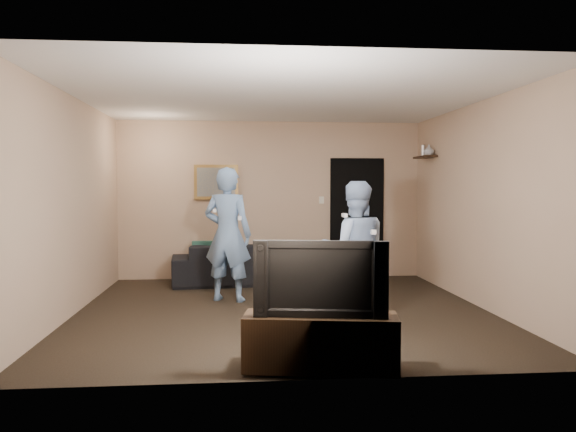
{
  "coord_description": "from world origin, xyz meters",
  "views": [
    {
      "loc": [
        -0.55,
        -6.82,
        1.52
      ],
      "look_at": [
        0.09,
        0.3,
        1.15
      ],
      "focal_mm": 35.0,
      "sensor_mm": 36.0,
      "label": 1
    }
  ],
  "objects": [
    {
      "name": "painting_canvas",
      "position": [
        -0.9,
        2.45,
        1.6
      ],
      "size": [
        0.62,
        0.01,
        0.47
      ],
      "primitive_type": "cube",
      "color": "slate",
      "rests_on": "painting_frame"
    },
    {
      "name": "sofa",
      "position": [
        -0.48,
        1.99,
        0.32
      ],
      "size": [
        2.25,
        1.04,
        0.64
      ],
      "primitive_type": "imported",
      "rotation": [
        0.0,
        0.0,
        3.23
      ],
      "color": "black",
      "rests_on": "ground"
    },
    {
      "name": "tv_console",
      "position": [
        0.12,
        -2.31,
        0.25
      ],
      "size": [
        1.31,
        0.6,
        0.45
      ],
      "primitive_type": "cube",
      "rotation": [
        0.0,
        0.0,
        -0.16
      ],
      "color": "black",
      "rests_on": "ground"
    },
    {
      "name": "ceiling",
      "position": [
        0.0,
        0.0,
        2.6
      ],
      "size": [
        5.0,
        5.0,
        0.04
      ],
      "primitive_type": "cube",
      "color": "silver",
      "rests_on": "wall_back"
    },
    {
      "name": "wall_back",
      "position": [
        0.0,
        2.5,
        1.3
      ],
      "size": [
        5.0,
        0.04,
        2.6
      ],
      "primitive_type": "cube",
      "color": "tan",
      "rests_on": "ground"
    },
    {
      "name": "television",
      "position": [
        0.12,
        -2.31,
        0.79
      ],
      "size": [
        1.09,
        0.32,
        0.62
      ],
      "primitive_type": "imported",
      "rotation": [
        0.0,
        0.0,
        -0.16
      ],
      "color": "black",
      "rests_on": "tv_console"
    },
    {
      "name": "wall_right",
      "position": [
        2.5,
        0.0,
        1.3
      ],
      "size": [
        0.04,
        5.0,
        2.6
      ],
      "primitive_type": "cube",
      "color": "tan",
      "rests_on": "ground"
    },
    {
      "name": "wii_player_right",
      "position": [
        0.77,
        -0.56,
        0.79
      ],
      "size": [
        0.82,
        0.67,
        1.59
      ],
      "color": "#91ACD3",
      "rests_on": "ground"
    },
    {
      "name": "wall_front",
      "position": [
        0.0,
        -2.5,
        1.3
      ],
      "size": [
        5.0,
        0.04,
        2.6
      ],
      "primitive_type": "cube",
      "color": "tan",
      "rests_on": "ground"
    },
    {
      "name": "shelf_figurine",
      "position": [
        2.39,
        1.9,
        2.09
      ],
      "size": [
        0.06,
        0.06,
        0.18
      ],
      "primitive_type": "cylinder",
      "color": "silver",
      "rests_on": "wall_shelf"
    },
    {
      "name": "doorway",
      "position": [
        1.45,
        2.47,
        1.0
      ],
      "size": [
        0.9,
        0.06,
        2.0
      ],
      "primitive_type": "cube",
      "color": "black",
      "rests_on": "ground"
    },
    {
      "name": "wall_left",
      "position": [
        -2.5,
        0.0,
        1.3
      ],
      "size": [
        0.04,
        5.0,
        2.6
      ],
      "primitive_type": "cube",
      "color": "tan",
      "rests_on": "ground"
    },
    {
      "name": "painting_frame",
      "position": [
        -0.9,
        2.48,
        1.6
      ],
      "size": [
        0.72,
        0.05,
        0.57
      ],
      "primitive_type": "cube",
      "color": "olive",
      "rests_on": "wall_back"
    },
    {
      "name": "wall_shelf",
      "position": [
        2.39,
        1.8,
        1.99
      ],
      "size": [
        0.2,
        0.6,
        0.03
      ],
      "primitive_type": "cube",
      "color": "black",
      "rests_on": "wall_right"
    },
    {
      "name": "shelf_vase",
      "position": [
        2.39,
        1.63,
        2.09
      ],
      "size": [
        0.18,
        0.18,
        0.17
      ],
      "primitive_type": "imported",
      "rotation": [
        0.0,
        0.0,
        0.15
      ],
      "color": "#B9BABF",
      "rests_on": "wall_shelf"
    },
    {
      "name": "light_switch",
      "position": [
        0.85,
        2.48,
        1.3
      ],
      "size": [
        0.08,
        0.02,
        0.12
      ],
      "primitive_type": "cube",
      "color": "silver",
      "rests_on": "wall_back"
    },
    {
      "name": "wii_player_left",
      "position": [
        -0.69,
        0.66,
        0.89
      ],
      "size": [
        0.75,
        0.62,
        1.78
      ],
      "color": "#698BB6",
      "rests_on": "ground"
    },
    {
      "name": "throw_pillow",
      "position": [
        -1.06,
        1.99,
        0.48
      ],
      "size": [
        0.39,
        0.13,
        0.39
      ],
      "primitive_type": "cube",
      "rotation": [
        0.0,
        0.0,
        -0.02
      ],
      "color": "#16443B",
      "rests_on": "sofa"
    },
    {
      "name": "ground",
      "position": [
        0.0,
        0.0,
        0.0
      ],
      "size": [
        5.0,
        5.0,
        0.0
      ],
      "primitive_type": "plane",
      "color": "black",
      "rests_on": "ground"
    }
  ]
}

